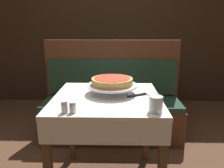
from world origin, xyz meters
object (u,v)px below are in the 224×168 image
water_glass_near (156,104)px  condiment_caddy (139,60)px  dining_table_front (107,110)px  pizza_pan_stand (112,86)px  dining_table_rear (136,69)px  salt_shaker (64,107)px  pizza_server (143,94)px  pepper_shaker (73,107)px  booth_bench (112,110)px  deep_dish_pizza (112,81)px

water_glass_near → condiment_caddy: condiment_caddy is taller
dining_table_front → pizza_pan_stand: 0.19m
condiment_caddy → dining_table_rear: bearing=131.5°
salt_shaker → condiment_caddy: size_ratio=0.41×
pizza_server → pepper_shaker: 0.59m
pepper_shaker → condiment_caddy: (0.57, 1.82, 0.02)m
dining_table_rear → salt_shaker: 1.96m
booth_bench → pizza_pan_stand: (0.02, -0.75, 0.50)m
booth_bench → pizza_server: size_ratio=6.22×
pizza_pan_stand → condiment_caddy: bearing=76.5°
water_glass_near → booth_bench: bearing=104.5°
condiment_caddy → booth_bench: bearing=-118.1°
pizza_pan_stand → pepper_shaker: pizza_pan_stand is taller
deep_dish_pizza → pizza_server: size_ratio=1.25×
booth_bench → pizza_pan_stand: 0.90m
deep_dish_pizza → pizza_server: bearing=-7.3°
water_glass_near → pepper_shaker: 0.50m
booth_bench → dining_table_rear: bearing=65.4°
pizza_pan_stand → pizza_server: bearing=-7.3°
pizza_server → condiment_caddy: (0.11, 1.46, 0.05)m
salt_shaker → condiment_caddy: condiment_caddy is taller
salt_shaker → booth_bench: bearing=77.3°
dining_table_front → dining_table_rear: bearing=77.2°
pizza_server → water_glass_near: size_ratio=2.57×
booth_bench → pepper_shaker: size_ratio=23.79×
deep_dish_pizza → condiment_caddy: bearing=76.5°
dining_table_front → deep_dish_pizza: 0.22m
pizza_pan_stand → condiment_caddy: (0.34, 1.43, -0.01)m
dining_table_front → dining_table_rear: 1.57m
pizza_server → condiment_caddy: 1.47m
pizza_pan_stand → water_glass_near: (0.27, -0.37, -0.01)m
pepper_shaker → pizza_pan_stand: bearing=59.8°
salt_shaker → condiment_caddy: bearing=71.2°
deep_dish_pizza → pizza_pan_stand: bearing=-90.0°
deep_dish_pizza → condiment_caddy: size_ratio=1.81×
dining_table_rear → condiment_caddy: condiment_caddy is taller
pepper_shaker → deep_dish_pizza: bearing=59.8°
deep_dish_pizza → water_glass_near: size_ratio=3.23×
dining_table_rear → salt_shaker: salt_shaker is taller
dining_table_rear → condiment_caddy: bearing=-48.5°
dining_table_front → pepper_shaker: bearing=-120.3°
pizza_pan_stand → water_glass_near: water_glass_near is taller
dining_table_rear → condiment_caddy: (0.03, -0.04, 0.14)m
pizza_pan_stand → deep_dish_pizza: deep_dish_pizza is taller
condiment_caddy → water_glass_near: bearing=-92.4°
dining_table_rear → salt_shaker: bearing=-107.5°
salt_shaker → pepper_shaker: 0.05m
booth_bench → pepper_shaker: bearing=-100.4°
water_glass_near → salt_shaker: bearing=-177.5°
dining_table_rear → condiment_caddy: 0.15m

